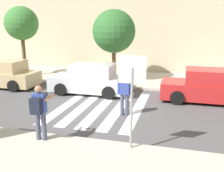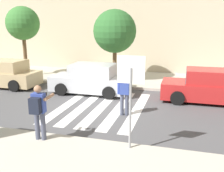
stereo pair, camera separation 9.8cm
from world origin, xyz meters
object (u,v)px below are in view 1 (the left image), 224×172
(street_tree_west, at_px, (21,24))
(street_tree_center, at_px, (114,31))
(stop_sign, at_px, (132,82))
(pedestrian_crossing, at_px, (125,92))
(photographer_with_backpack, at_px, (39,108))
(parked_car_red, at_px, (207,87))
(parked_car_tan, at_px, (3,74))
(parked_car_silver, at_px, (90,80))

(street_tree_west, xyz_separation_m, street_tree_center, (6.09, 0.23, -0.44))
(stop_sign, height_order, pedestrian_crossing, stop_sign)
(photographer_with_backpack, relative_size, parked_car_red, 0.42)
(street_tree_west, relative_size, street_tree_center, 1.06)
(parked_car_tan, distance_m, street_tree_center, 6.91)
(parked_car_tan, height_order, street_tree_center, street_tree_center)
(parked_car_tan, relative_size, parked_car_silver, 1.00)
(photographer_with_backpack, relative_size, parked_car_silver, 0.42)
(stop_sign, bearing_deg, parked_car_red, 66.71)
(photographer_with_backpack, xyz_separation_m, parked_car_silver, (-0.53, 6.01, -0.44))
(photographer_with_backpack, distance_m, street_tree_west, 10.75)
(stop_sign, xyz_separation_m, street_tree_center, (-2.76, 8.54, 1.02))
(parked_car_red, relative_size, street_tree_center, 0.96)
(parked_car_tan, bearing_deg, pedestrian_crossing, -19.86)
(parked_car_tan, bearing_deg, photographer_with_backpack, -45.70)
(stop_sign, xyz_separation_m, photographer_with_backpack, (-2.77, -0.23, -0.92))
(parked_car_silver, height_order, street_tree_west, street_tree_west)
(pedestrian_crossing, relative_size, street_tree_west, 0.38)
(parked_car_tan, height_order, street_tree_west, street_tree_west)
(parked_car_silver, xyz_separation_m, street_tree_west, (-5.55, 2.54, 2.82))
(street_tree_center, bearing_deg, parked_car_red, -27.84)
(parked_car_silver, relative_size, street_tree_west, 0.91)
(parked_car_tan, height_order, parked_car_red, same)
(photographer_with_backpack, height_order, street_tree_west, street_tree_west)
(street_tree_west, bearing_deg, parked_car_silver, -24.59)
(stop_sign, distance_m, street_tree_center, 9.03)
(parked_car_silver, xyz_separation_m, parked_car_red, (5.79, -0.00, 0.00))
(pedestrian_crossing, height_order, parked_car_tan, pedestrian_crossing)
(parked_car_silver, bearing_deg, parked_car_tan, -180.00)
(parked_car_tan, xyz_separation_m, street_tree_west, (-0.22, 2.54, 2.82))
(stop_sign, relative_size, parked_car_red, 0.65)
(photographer_with_backpack, height_order, parked_car_red, photographer_with_backpack)
(street_tree_center, bearing_deg, parked_car_tan, -154.75)
(pedestrian_crossing, bearing_deg, parked_car_red, 40.14)
(stop_sign, xyz_separation_m, street_tree_west, (-8.85, 8.31, 1.45))
(parked_car_tan, relative_size, street_tree_center, 0.96)
(photographer_with_backpack, height_order, parked_car_tan, photographer_with_backpack)
(parked_car_tan, bearing_deg, street_tree_center, 25.25)
(pedestrian_crossing, distance_m, parked_car_tan, 8.27)
(parked_car_tan, distance_m, parked_car_silver, 5.33)
(parked_car_tan, relative_size, parked_car_red, 1.00)
(stop_sign, height_order, photographer_with_backpack, stop_sign)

